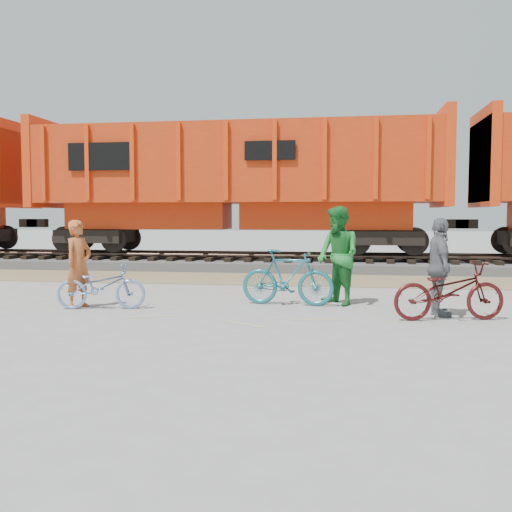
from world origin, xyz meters
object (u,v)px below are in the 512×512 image
object	(u,v)px
bicycle_teal	(288,277)
person_man	(338,256)
bicycle_blue	(101,286)
person_solo	(79,264)
bicycle_maroon	(449,291)
person_woman	(439,267)
hopper_car_center	(235,181)

from	to	relation	value
bicycle_teal	person_man	size ratio (longest dim) A/B	0.94
bicycle_blue	person_solo	world-z (taller)	person_solo
bicycle_teal	bicycle_maroon	world-z (taller)	bicycle_teal
person_solo	person_man	xyz separation A→B (m)	(5.01, 1.10, 0.14)
person_man	person_woman	distance (m)	2.08
hopper_car_center	person_solo	bearing A→B (deg)	-99.03
hopper_car_center	person_solo	distance (m)	9.32
bicycle_teal	hopper_car_center	bearing A→B (deg)	23.94
bicycle_teal	person_solo	size ratio (longest dim) A/B	1.09
hopper_car_center	bicycle_blue	world-z (taller)	hopper_car_center
person_man	bicycle_teal	bearing A→B (deg)	-113.75
person_woman	person_man	bearing A→B (deg)	54.99
bicycle_teal	bicycle_maroon	size ratio (longest dim) A/B	0.97
person_solo	person_woman	size ratio (longest dim) A/B	0.97
hopper_car_center	bicycle_teal	bearing A→B (deg)	-72.18
hopper_car_center	person_woman	world-z (taller)	hopper_car_center
bicycle_maroon	person_woman	world-z (taller)	person_woman
bicycle_blue	bicycle_teal	size ratio (longest dim) A/B	0.91
hopper_car_center	bicycle_maroon	distance (m)	11.08
person_woman	bicycle_blue	bearing A→B (deg)	86.49
bicycle_blue	person_woman	size ratio (longest dim) A/B	0.96
bicycle_maroon	person_man	xyz separation A→B (m)	(-1.90, 1.44, 0.49)
bicycle_teal	person_solo	distance (m)	4.12
bicycle_maroon	person_solo	xyz separation A→B (m)	(-6.91, 0.34, 0.35)
bicycle_maroon	person_solo	world-z (taller)	person_solo
person_solo	hopper_car_center	bearing A→B (deg)	8.62
hopper_car_center	bicycle_blue	distance (m)	9.46
hopper_car_center	person_man	bearing A→B (deg)	-65.44
person_man	person_woman	world-z (taller)	person_man
bicycle_blue	bicycle_maroon	bearing A→B (deg)	-102.66
hopper_car_center	person_man	size ratio (longest dim) A/B	7.01
hopper_car_center	person_solo	xyz separation A→B (m)	(-1.42, -8.96, -2.15)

